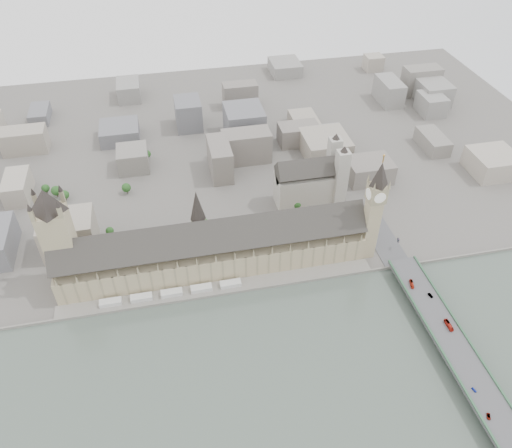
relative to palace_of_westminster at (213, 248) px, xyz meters
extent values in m
plane|color=#595651|center=(0.00, -19.70, -22.71)|extent=(900.00, 900.00, 0.00)
cube|color=slate|center=(0.00, -34.70, -21.21)|extent=(600.00, 1.50, 3.00)
cube|color=slate|center=(0.00, -27.20, -21.71)|extent=(270.00, 15.00, 2.00)
cube|color=silver|center=(-90.00, -26.70, -18.71)|extent=(18.00, 7.00, 4.00)
cube|color=silver|center=(-65.00, -26.70, -18.71)|extent=(18.00, 7.00, 4.00)
cube|color=silver|center=(-40.00, -26.70, -18.71)|extent=(18.00, 7.00, 4.00)
cube|color=silver|center=(-15.00, -26.70, -18.71)|extent=(18.00, 7.00, 4.00)
cube|color=silver|center=(10.00, -26.70, -18.71)|extent=(18.00, 7.00, 4.00)
cube|color=tan|center=(0.00, 0.30, -10.21)|extent=(265.00, 40.00, 25.00)
cube|color=#312E2B|center=(0.00, 0.30, 12.37)|extent=(265.00, 40.73, 40.73)
cube|color=tan|center=(138.00, -11.70, 8.29)|extent=(12.00, 12.00, 62.00)
cube|color=gray|center=(138.00, -11.70, 47.29)|extent=(14.00, 14.00, 16.00)
cylinder|color=white|center=(145.20, -11.70, 47.29)|extent=(0.60, 10.00, 10.00)
cylinder|color=white|center=(130.80, -11.70, 47.29)|extent=(0.60, 10.00, 10.00)
cylinder|color=white|center=(138.00, -4.50, 47.29)|extent=(10.00, 0.60, 10.00)
cylinder|color=white|center=(138.00, -18.90, 47.29)|extent=(10.00, 0.60, 10.00)
cone|color=#292420|center=(138.00, -11.70, 66.29)|extent=(17.00, 17.00, 22.00)
cylinder|color=#C68C3A|center=(138.00, -11.70, 80.29)|extent=(1.00, 1.00, 6.00)
sphere|color=#C68C3A|center=(138.00, -11.70, 83.79)|extent=(2.00, 2.00, 2.00)
cone|color=gray|center=(144.50, -5.20, 59.29)|extent=(2.40, 2.40, 8.00)
cone|color=gray|center=(131.50, -5.20, 59.29)|extent=(2.40, 2.40, 8.00)
cone|color=gray|center=(144.50, -18.20, 59.29)|extent=(2.40, 2.40, 8.00)
cone|color=gray|center=(131.50, -18.20, 59.29)|extent=(2.40, 2.40, 8.00)
cube|color=tan|center=(-122.00, 6.30, 17.29)|extent=(23.00, 23.00, 80.00)
cone|color=#292420|center=(-122.00, 6.30, 67.29)|extent=(30.00, 30.00, 20.00)
cylinder|color=gray|center=(-10.00, 6.30, 20.29)|extent=(12.00, 12.00, 20.00)
cone|color=#292420|center=(-10.00, 6.30, 44.29)|extent=(13.00, 13.00, 28.00)
cube|color=#474749|center=(162.00, -107.20, -17.58)|extent=(25.00, 325.00, 10.25)
cube|color=#9F9A8F|center=(105.00, 75.30, -5.71)|extent=(60.00, 28.00, 34.00)
cube|color=#312E2B|center=(105.00, 75.30, 16.29)|extent=(60.00, 28.28, 28.28)
cube|color=#9F9A8F|center=(137.00, 87.30, 9.29)|extent=(12.00, 12.00, 64.00)
cube|color=#9F9A8F|center=(137.00, 63.30, 9.29)|extent=(12.00, 12.00, 64.00)
imported|color=red|center=(156.85, -65.01, -11.15)|extent=(4.41, 9.65, 2.62)
imported|color=red|center=(165.80, -110.61, -10.90)|extent=(2.70, 11.17, 3.11)
imported|color=#192DA8|center=(156.11, -164.38, -11.79)|extent=(2.54, 4.17, 1.33)
imported|color=gray|center=(166.51, -79.42, -11.63)|extent=(2.88, 5.26, 1.64)
imported|color=gray|center=(155.06, -183.93, -11.76)|extent=(4.15, 5.47, 1.38)
imported|color=gray|center=(168.99, -11.62, -11.73)|extent=(3.83, 5.38, 1.45)
camera|label=1|loc=(-28.61, -315.17, 296.27)|focal=35.00mm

